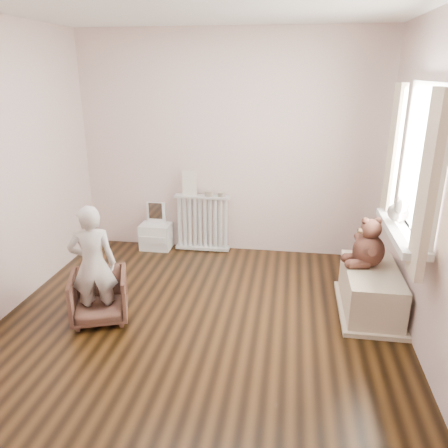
# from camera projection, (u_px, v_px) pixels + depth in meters

# --- Properties ---
(floor) EXTENTS (3.60, 3.60, 0.01)m
(floor) POSITION_uv_depth(u_px,v_px,m) (200.00, 324.00, 3.89)
(floor) COLOR black
(floor) RESTS_ON ground
(ceiling) EXTENTS (3.60, 3.60, 0.01)m
(ceiling) POSITION_uv_depth(u_px,v_px,m) (193.00, 0.00, 3.02)
(ceiling) COLOR white
(ceiling) RESTS_ON ground
(back_wall) EXTENTS (3.60, 0.02, 2.60)m
(back_wall) POSITION_uv_depth(u_px,v_px,m) (229.00, 146.00, 5.13)
(back_wall) COLOR beige
(back_wall) RESTS_ON ground
(front_wall) EXTENTS (3.60, 0.02, 2.60)m
(front_wall) POSITION_uv_depth(u_px,v_px,m) (102.00, 287.00, 1.78)
(front_wall) COLOR beige
(front_wall) RESTS_ON ground
(right_wall) EXTENTS (0.02, 3.60, 2.60)m
(right_wall) POSITION_uv_depth(u_px,v_px,m) (437.00, 191.00, 3.19)
(right_wall) COLOR beige
(right_wall) RESTS_ON ground
(window) EXTENTS (0.03, 0.90, 1.10)m
(window) POSITION_uv_depth(u_px,v_px,m) (423.00, 163.00, 3.43)
(window) COLOR white
(window) RESTS_ON right_wall
(window_sill) EXTENTS (0.22, 1.10, 0.06)m
(window_sill) POSITION_uv_depth(u_px,v_px,m) (401.00, 231.00, 3.63)
(window_sill) COLOR silver
(window_sill) RESTS_ON right_wall
(curtain_left) EXTENTS (0.06, 0.26, 1.30)m
(curtain_left) POSITION_uv_depth(u_px,v_px,m) (427.00, 188.00, 2.93)
(curtain_left) COLOR beige
(curtain_left) RESTS_ON right_wall
(curtain_right) EXTENTS (0.06, 0.26, 1.30)m
(curtain_right) POSITION_uv_depth(u_px,v_px,m) (393.00, 157.00, 3.99)
(curtain_right) COLOR beige
(curtain_right) RESTS_ON right_wall
(radiator) EXTENTS (0.67, 0.13, 0.71)m
(radiator) POSITION_uv_depth(u_px,v_px,m) (202.00, 221.00, 5.37)
(radiator) COLOR silver
(radiator) RESTS_ON floor
(paper_doll) EXTENTS (0.18, 0.02, 0.30)m
(paper_doll) POSITION_uv_depth(u_px,v_px,m) (190.00, 183.00, 5.24)
(paper_doll) COLOR beige
(paper_doll) RESTS_ON radiator
(tin_a) EXTENTS (0.11, 0.11, 0.06)m
(tin_a) POSITION_uv_depth(u_px,v_px,m) (209.00, 193.00, 5.24)
(tin_a) COLOR #A59E8C
(tin_a) RESTS_ON radiator
(tin_b) EXTENTS (0.09, 0.09, 0.05)m
(tin_b) POSITION_uv_depth(u_px,v_px,m) (221.00, 194.00, 5.22)
(tin_b) COLOR #A59E8C
(tin_b) RESTS_ON radiator
(toy_vanity) EXTENTS (0.38, 0.27, 0.59)m
(toy_vanity) POSITION_uv_depth(u_px,v_px,m) (156.00, 228.00, 5.47)
(toy_vanity) COLOR silver
(toy_vanity) RESTS_ON floor
(armchair) EXTENTS (0.62, 0.63, 0.45)m
(armchair) POSITION_uv_depth(u_px,v_px,m) (99.00, 297.00, 3.91)
(armchair) COLOR brown
(armchair) RESTS_ON floor
(child) EXTENTS (0.46, 0.38, 1.07)m
(child) POSITION_uv_depth(u_px,v_px,m) (93.00, 265.00, 3.75)
(child) COLOR beige
(child) RESTS_ON armchair
(toy_bench) EXTENTS (0.48, 0.90, 0.42)m
(toy_bench) POSITION_uv_depth(u_px,v_px,m) (370.00, 292.00, 4.04)
(toy_bench) COLOR beige
(toy_bench) RESTS_ON floor
(teddy_bear) EXTENTS (0.42, 0.35, 0.46)m
(teddy_bear) POSITION_uv_depth(u_px,v_px,m) (370.00, 240.00, 3.98)
(teddy_bear) COLOR #371B14
(teddy_bear) RESTS_ON toy_bench
(plush_cat) EXTENTS (0.22, 0.30, 0.24)m
(plush_cat) POSITION_uv_depth(u_px,v_px,m) (398.00, 211.00, 3.74)
(plush_cat) COLOR gray
(plush_cat) RESTS_ON window_sill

